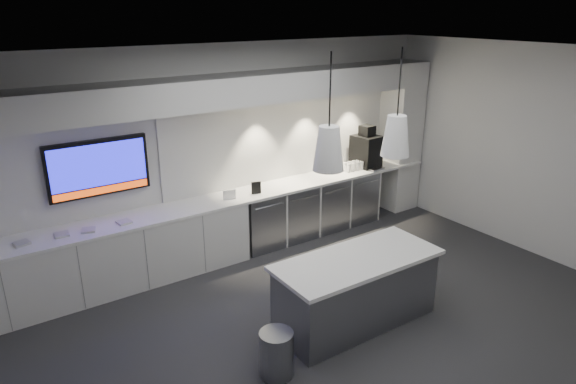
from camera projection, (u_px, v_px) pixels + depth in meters
floor at (337, 318)px, 6.05m from camera, size 7.00×7.00×0.00m
ceiling at (347, 56)px, 5.02m from camera, size 7.00×7.00×0.00m
wall_back at (231, 149)px, 7.47m from camera, size 7.00×0.00×7.00m
wall_front at (572, 302)px, 3.60m from camera, size 7.00×0.00×7.00m
wall_right at (528, 150)px, 7.40m from camera, size 0.00×7.00×7.00m
back_counter at (243, 195)px, 7.43m from camera, size 6.80×0.65×0.04m
left_base_cabinets at (127, 254)px, 6.66m from camera, size 3.30×0.63×0.86m
fridge_unit_a at (259, 220)px, 7.72m from camera, size 0.60×0.61×0.85m
fridge_unit_b at (293, 211)px, 8.06m from camera, size 0.60×0.61×0.85m
fridge_unit_c at (324, 203)px, 8.39m from camera, size 0.60×0.61×0.85m
fridge_unit_d at (353, 196)px, 8.73m from camera, size 0.60×0.61×0.85m
backsplash at (299, 135)px, 8.08m from camera, size 4.60×0.03×1.30m
soffit at (239, 89)px, 6.94m from camera, size 6.90×0.60×0.40m
column at (400, 137)px, 9.01m from camera, size 0.55×0.55×2.60m
wall_tv at (98, 168)px, 6.40m from camera, size 1.25×0.07×0.72m
island at (356, 290)px, 5.84m from camera, size 1.95×0.85×0.82m
bin at (277, 354)px, 5.04m from camera, size 0.37×0.37×0.48m
coffee_machine at (366, 150)px, 8.63m from camera, size 0.43×0.58×0.70m
sign_black at (256, 188)px, 7.41m from camera, size 0.14×0.06×0.18m
sign_white at (229, 195)px, 7.20m from camera, size 0.18×0.07×0.14m
cup_cluster at (353, 166)px, 8.49m from camera, size 0.35×0.17×0.14m
tray_a at (22, 243)px, 5.85m from camera, size 0.19×0.19×0.02m
tray_b at (62, 234)px, 6.07m from camera, size 0.17×0.17×0.02m
tray_c at (88, 230)px, 6.19m from camera, size 0.20×0.20×0.02m
tray_d at (124, 222)px, 6.42m from camera, size 0.18×0.18×0.02m
pendant_left at (329, 148)px, 5.00m from camera, size 0.31×0.31×1.14m
pendant_right at (396, 136)px, 5.49m from camera, size 0.31×0.31×1.14m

